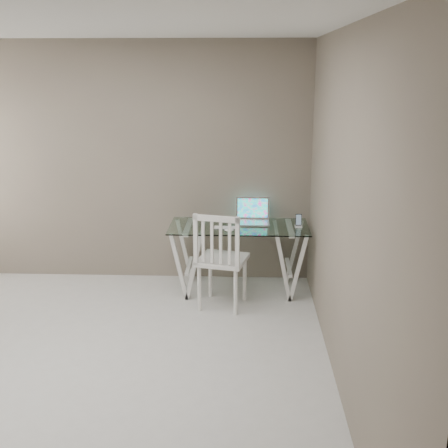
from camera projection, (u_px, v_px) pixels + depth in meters
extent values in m
plane|color=beige|center=(87.00, 375.00, 4.54)|extent=(4.50, 4.50, 0.00)
cube|color=white|center=(61.00, 22.00, 3.81)|extent=(4.00, 4.50, 0.02)
cube|color=#716659|center=(134.00, 164.00, 6.34)|extent=(4.00, 0.02, 2.70)
cube|color=#716659|center=(345.00, 217.00, 4.10)|extent=(0.02, 4.50, 2.70)
cube|color=silver|center=(239.00, 226.00, 6.06)|extent=(1.50, 0.70, 0.01)
cube|color=silver|center=(189.00, 259.00, 6.19)|extent=(0.24, 0.62, 0.72)
cube|color=silver|center=(289.00, 260.00, 6.15)|extent=(0.24, 0.62, 0.72)
cube|color=silver|center=(222.00, 260.00, 5.73)|extent=(0.57, 0.57, 0.04)
cylinder|color=silver|center=(199.00, 288.00, 5.68)|extent=(0.04, 0.04, 0.48)
cylinder|color=silver|center=(236.00, 292.00, 5.58)|extent=(0.04, 0.04, 0.48)
cylinder|color=silver|center=(210.00, 276.00, 6.03)|extent=(0.04, 0.04, 0.48)
cylinder|color=silver|center=(245.00, 279.00, 5.93)|extent=(0.04, 0.04, 0.48)
cube|color=silver|center=(216.00, 241.00, 5.46)|extent=(0.46, 0.14, 0.53)
cube|color=#B6B7BB|center=(253.00, 223.00, 6.16)|extent=(0.37, 0.26, 0.02)
cube|color=#19D899|center=(253.00, 208.00, 6.27)|extent=(0.37, 0.06, 0.24)
cube|color=silver|center=(227.00, 228.00, 5.98)|extent=(0.28, 0.12, 0.01)
ellipsoid|color=silver|center=(229.00, 230.00, 5.86)|extent=(0.10, 0.06, 0.03)
cube|color=white|center=(298.00, 226.00, 6.01)|extent=(0.08, 0.08, 0.02)
cube|color=black|center=(299.00, 220.00, 6.01)|extent=(0.06, 0.03, 0.13)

